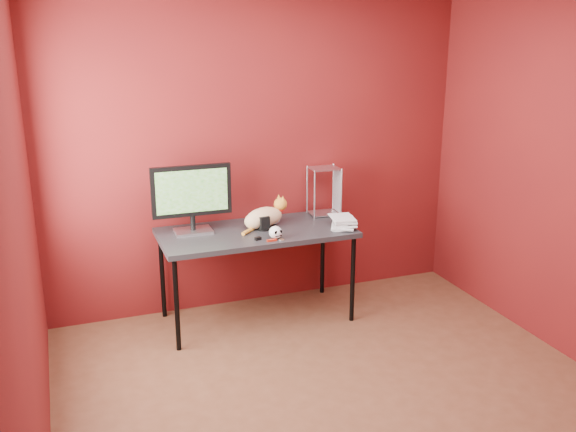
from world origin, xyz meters
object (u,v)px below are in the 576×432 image
object	(u,v)px
monitor	(192,196)
cat	(264,217)
book_stack	(333,168)
skull_mug	(275,232)
desk	(256,236)
speaker	(264,224)

from	to	relation	value
monitor	cat	size ratio (longest dim) A/B	1.38
cat	book_stack	size ratio (longest dim) A/B	0.47
skull_mug	book_stack	distance (m)	0.68
cat	skull_mug	xyz separation A→B (m)	(-0.02, -0.31, -0.03)
monitor	book_stack	bearing A→B (deg)	-11.79
desk	cat	xyz separation A→B (m)	(0.09, 0.07, 0.13)
monitor	book_stack	distance (m)	1.11
cat	skull_mug	size ratio (longest dim) A/B	4.34
desk	monitor	size ratio (longest dim) A/B	2.46
desk	book_stack	xyz separation A→B (m)	(0.59, -0.12, 0.52)
cat	book_stack	bearing A→B (deg)	-39.71
monitor	cat	world-z (taller)	monitor
cat	book_stack	distance (m)	0.67
speaker	skull_mug	bearing A→B (deg)	-97.08
skull_mug	book_stack	xyz separation A→B (m)	(0.52, 0.12, 0.42)
speaker	book_stack	size ratio (longest dim) A/B	0.12
desk	book_stack	bearing A→B (deg)	-11.71
monitor	desk	bearing A→B (deg)	-13.07
desk	speaker	size ratio (longest dim) A/B	13.60
cat	skull_mug	bearing A→B (deg)	-111.65
cat	speaker	xyz separation A→B (m)	(-0.03, -0.08, -0.03)
desk	cat	world-z (taller)	cat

